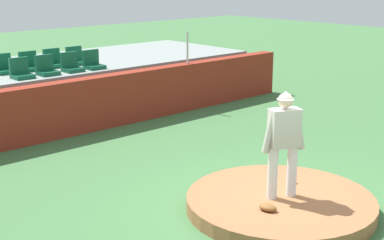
% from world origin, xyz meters
% --- Properties ---
extents(ground_plane, '(60.00, 60.00, 0.00)m').
position_xyz_m(ground_plane, '(0.00, 0.00, 0.00)').
color(ground_plane, '#3F703D').
extents(pitchers_mound, '(3.20, 3.20, 0.24)m').
position_xyz_m(pitchers_mound, '(0.00, 0.00, 0.12)').
color(pitchers_mound, '#9B633D').
rests_on(pitchers_mound, ground_plane).
extents(pitcher, '(0.77, 0.44, 1.83)m').
position_xyz_m(pitcher, '(0.01, -0.01, 1.30)').
color(pitcher, silver).
rests_on(pitcher, pitchers_mound).
extents(baseball, '(0.07, 0.07, 0.07)m').
position_xyz_m(baseball, '(0.67, 0.21, 0.28)').
color(baseball, white).
rests_on(baseball, pitchers_mound).
extents(fielding_glove, '(0.26, 0.34, 0.11)m').
position_xyz_m(fielding_glove, '(-0.60, -0.22, 0.30)').
color(fielding_glove, brown).
rests_on(fielding_glove, pitchers_mound).
extents(brick_barrier, '(14.42, 0.40, 1.36)m').
position_xyz_m(brick_barrier, '(0.00, 6.38, 0.68)').
color(brick_barrier, maroon).
rests_on(brick_barrier, ground_plane).
extents(fence_post_right, '(0.06, 0.06, 0.91)m').
position_xyz_m(fence_post_right, '(3.59, 6.38, 1.81)').
color(fence_post_right, silver).
rests_on(fence_post_right, brick_barrier).
extents(bleacher_platform, '(13.22, 4.07, 1.38)m').
position_xyz_m(bleacher_platform, '(0.00, 8.86, 0.69)').
color(bleacher_platform, gray).
rests_on(bleacher_platform, ground_plane).
extents(stadium_chair_0, '(0.48, 0.44, 0.50)m').
position_xyz_m(stadium_chair_0, '(-1.04, 7.35, 1.54)').
color(stadium_chair_0, '#105537').
rests_on(stadium_chair_0, bleacher_platform).
extents(stadium_chair_1, '(0.48, 0.44, 0.50)m').
position_xyz_m(stadium_chair_1, '(-0.35, 7.34, 1.54)').
color(stadium_chair_1, '#105537').
rests_on(stadium_chair_1, bleacher_platform).
extents(stadium_chair_2, '(0.48, 0.44, 0.50)m').
position_xyz_m(stadium_chair_2, '(0.37, 7.35, 1.54)').
color(stadium_chair_2, '#105537').
rests_on(stadium_chair_2, bleacher_platform).
extents(stadium_chair_3, '(0.48, 0.44, 0.50)m').
position_xyz_m(stadium_chair_3, '(1.02, 7.34, 1.54)').
color(stadium_chair_3, '#105537').
rests_on(stadium_chair_3, bleacher_platform).
extents(stadium_chair_4, '(0.48, 0.44, 0.50)m').
position_xyz_m(stadium_chair_4, '(-1.07, 8.27, 1.54)').
color(stadium_chair_4, '#105537').
rests_on(stadium_chair_4, bleacher_platform).
extents(stadium_chair_5, '(0.48, 0.44, 0.50)m').
position_xyz_m(stadium_chair_5, '(-0.37, 8.22, 1.54)').
color(stadium_chair_5, '#105537').
rests_on(stadium_chair_5, bleacher_platform).
extents(stadium_chair_6, '(0.48, 0.44, 0.50)m').
position_xyz_m(stadium_chair_6, '(0.36, 8.27, 1.54)').
color(stadium_chair_6, '#105537').
rests_on(stadium_chair_6, bleacher_platform).
extents(stadium_chair_7, '(0.48, 0.44, 0.50)m').
position_xyz_m(stadium_chair_7, '(1.05, 8.25, 1.54)').
color(stadium_chair_7, '#105537').
rests_on(stadium_chair_7, bleacher_platform).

